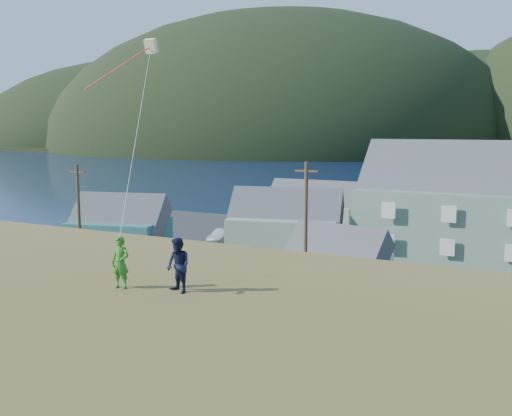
{
  "coord_description": "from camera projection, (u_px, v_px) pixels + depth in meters",
  "views": [
    {
      "loc": [
        12.15,
        -32.79,
        11.99
      ],
      "look_at": [
        2.07,
        -12.56,
        8.8
      ],
      "focal_mm": 40.0,
      "sensor_mm": 36.0,
      "label": 1
    }
  ],
  "objects": [
    {
      "name": "utility_poles",
      "position": [
        282.0,
        239.0,
        38.09
      ],
      "size": [
        35.62,
        0.24,
        9.7
      ],
      "color": "#47331E",
      "rests_on": "waterfront_lot"
    },
    {
      "name": "ground",
      "position": [
        315.0,
        319.0,
        36.11
      ],
      "size": [
        900.0,
        900.0,
        0.0
      ],
      "primitive_type": "plane",
      "color": "#0A1638",
      "rests_on": "ground"
    },
    {
      "name": "shed_white",
      "position": [
        336.0,
        261.0,
        41.86
      ],
      "size": [
        8.2,
        6.21,
        5.9
      ],
      "rotation": [
        0.0,
        0.0,
        -0.19
      ],
      "color": "white",
      "rests_on": "waterfront_lot"
    },
    {
      "name": "shed_palegreen_far",
      "position": [
        314.0,
        209.0,
        65.09
      ],
      "size": [
        10.98,
        6.44,
        7.31
      ],
      "rotation": [
        0.0,
        0.0,
        -0.02
      ],
      "color": "gray",
      "rests_on": "waterfront_lot"
    },
    {
      "name": "shed_palegreen_near",
      "position": [
        285.0,
        225.0,
        53.78
      ],
      "size": [
        11.66,
        8.7,
        7.66
      ],
      "rotation": [
        0.0,
        0.0,
        0.22
      ],
      "color": "gray",
      "rests_on": "waterfront_lot"
    },
    {
      "name": "kite_rig",
      "position": [
        146.0,
        52.0,
        22.29
      ],
      "size": [
        2.13,
        3.14,
        9.13
      ],
      "color": "#F6E8BB",
      "rests_on": "ground"
    },
    {
      "name": "wharf",
      "position": [
        380.0,
        217.0,
        74.15
      ],
      "size": [
        26.0,
        14.0,
        0.9
      ],
      "primitive_type": "cube",
      "color": "gray",
      "rests_on": "ground"
    },
    {
      "name": "waterfront_lot",
      "position": [
        382.0,
        262.0,
        51.17
      ],
      "size": [
        72.0,
        36.0,
        0.12
      ],
      "primitive_type": "cube",
      "color": "#28282B",
      "rests_on": "ground"
    },
    {
      "name": "parked_cars",
      "position": [
        316.0,
        237.0,
        58.64
      ],
      "size": [
        19.87,
        11.83,
        1.49
      ],
      "color": "#334B7F",
      "rests_on": "waterfront_lot"
    },
    {
      "name": "kite_flyer_navy",
      "position": [
        178.0,
        265.0,
        16.61
      ],
      "size": [
        0.95,
        0.85,
        1.62
      ],
      "primitive_type": "imported",
      "rotation": [
        0.0,
        0.0,
        -0.37
      ],
      "color": "#131935",
      "rests_on": "hillside"
    },
    {
      "name": "grass_strip",
      "position": [
        303.0,
        328.0,
        34.33
      ],
      "size": [
        110.0,
        8.0,
        0.1
      ],
      "primitive_type": "cube",
      "color": "#4C3D19",
      "rests_on": "ground"
    },
    {
      "name": "kite_flyer_green",
      "position": [
        121.0,
        263.0,
        17.05
      ],
      "size": [
        0.61,
        0.44,
        1.57
      ],
      "primitive_type": "imported",
      "rotation": [
        0.0,
        0.0,
        0.12
      ],
      "color": "#2C7921",
      "rests_on": "hillside"
    },
    {
      "name": "shed_teal",
      "position": [
        119.0,
        227.0,
        54.25
      ],
      "size": [
        10.07,
        8.09,
        7.02
      ],
      "rotation": [
        0.0,
        0.0,
        0.24
      ],
      "color": "#30716D",
      "rests_on": "waterfront_lot"
    }
  ]
}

